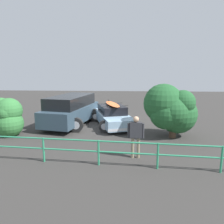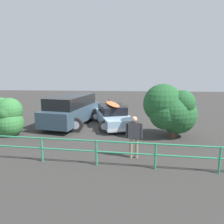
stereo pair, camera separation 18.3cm
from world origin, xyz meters
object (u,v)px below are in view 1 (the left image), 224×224
bush_near_left (171,110)px  bush_near_right (8,116)px  person_bystander (136,133)px  suv_car (71,110)px  sedan_car (112,116)px

bush_near_left → bush_near_right: bearing=1.6°
person_bystander → bush_near_left: bush_near_left is taller
bush_near_left → person_bystander: bearing=56.5°
suv_car → bush_near_right: size_ratio=2.55×
suv_car → bush_near_right: 3.62m
sedan_car → person_bystander: person_bystander is taller
suv_car → person_bystander: size_ratio=3.15×
bush_near_left → suv_car: bearing=-21.6°
suv_car → bush_near_right: bush_near_right is taller
person_bystander → bush_near_right: bush_near_right is taller
bush_near_left → bush_near_right: 8.27m
person_bystander → bush_near_left: (-1.83, -2.77, 0.41)m
sedan_car → suv_car: size_ratio=0.89×
person_bystander → suv_car: bearing=-53.1°
sedan_car → bush_near_left: bearing=143.8°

